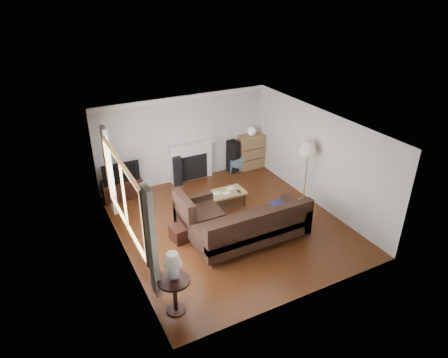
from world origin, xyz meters
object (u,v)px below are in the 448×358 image
side_table (175,295)px  coffee_table (225,199)px  tv_stand (122,189)px  bookshelf (251,152)px  floor_lamp (306,173)px  sectional_sofa (252,224)px

side_table → coffee_table: bearing=48.9°
tv_stand → coffee_table: size_ratio=0.99×
coffee_table → side_table: 3.74m
coffee_table → side_table: size_ratio=1.45×
bookshelf → coffee_table: 2.48m
side_table → floor_lamp: bearing=24.9°
sectional_sofa → floor_lamp: 2.31m
coffee_table → floor_lamp: 2.17m
tv_stand → bookshelf: size_ratio=0.96×
floor_lamp → side_table: (-4.37, -2.03, -0.51)m
bookshelf → side_table: (-4.23, -4.51, -0.18)m
bookshelf → sectional_sofa: 3.88m
sectional_sofa → coffee_table: 1.68m
floor_lamp → side_table: 4.84m
bookshelf → side_table: bearing=-133.2°
coffee_table → floor_lamp: size_ratio=0.60×
sectional_sofa → floor_lamp: size_ratio=1.62×
tv_stand → floor_lamp: bearing=-30.5°
sectional_sofa → side_table: bearing=-152.6°
sectional_sofa → side_table: size_ratio=3.91×
tv_stand → coffee_table: (2.24, -1.65, -0.05)m
coffee_table → sectional_sofa: bearing=-96.2°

